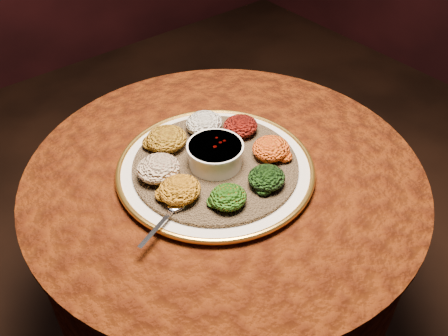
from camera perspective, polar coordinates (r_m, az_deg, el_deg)
table at (r=1.32m, az=0.04°, el=-6.16°), size 0.96×0.96×0.73m
platter at (r=1.18m, az=-0.98°, el=-0.08°), size 0.48×0.48×0.02m
injera at (r=1.17m, az=-0.99°, el=0.31°), size 0.45×0.45×0.01m
stew_bowl at (r=1.15m, az=-1.01°, el=1.70°), size 0.13×0.13×0.05m
spoon at (r=1.06m, az=-5.78°, el=-4.68°), size 0.15×0.07×0.01m
portion_ayib at (r=1.26m, az=-2.28°, el=5.18°), size 0.09×0.09×0.05m
portion_kitfo at (r=1.25m, az=1.90°, el=4.82°), size 0.09×0.08×0.04m
portion_tikil at (r=1.18m, az=5.40°, el=2.25°), size 0.09×0.09×0.04m
portion_gomen at (r=1.11m, az=4.88°, el=-1.11°), size 0.09×0.08×0.04m
portion_mixveg at (r=1.06m, az=0.48°, el=-3.34°), size 0.08×0.08×0.04m
portion_kik at (r=1.08m, az=-5.09°, el=-2.49°), size 0.09×0.09×0.04m
portion_timatim at (r=1.13m, az=-7.51°, el=-0.05°), size 0.10×0.09×0.05m
portion_shiro at (r=1.21m, az=-6.59°, el=3.34°), size 0.10×0.10×0.05m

